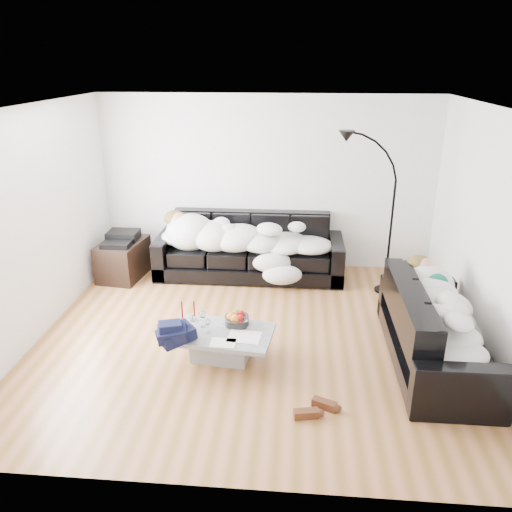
# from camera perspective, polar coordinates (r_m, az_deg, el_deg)

# --- Properties ---
(ground) EXTENTS (5.00, 5.00, 0.00)m
(ground) POSITION_cam_1_polar(r_m,az_deg,el_deg) (5.97, -0.25, -9.13)
(ground) COLOR brown
(ground) RESTS_ON ground
(wall_back) EXTENTS (5.00, 0.02, 2.60)m
(wall_back) POSITION_cam_1_polar(r_m,az_deg,el_deg) (7.58, 1.27, 8.26)
(wall_back) COLOR silver
(wall_back) RESTS_ON ground
(wall_left) EXTENTS (0.02, 4.50, 2.60)m
(wall_left) POSITION_cam_1_polar(r_m,az_deg,el_deg) (6.16, -24.16, 3.17)
(wall_left) COLOR silver
(wall_left) RESTS_ON ground
(wall_right) EXTENTS (0.02, 4.50, 2.60)m
(wall_right) POSITION_cam_1_polar(r_m,az_deg,el_deg) (5.77, 25.31, 1.82)
(wall_right) COLOR silver
(wall_right) RESTS_ON ground
(ceiling) EXTENTS (5.00, 5.00, 0.00)m
(ceiling) POSITION_cam_1_polar(r_m,az_deg,el_deg) (5.15, -0.30, 16.59)
(ceiling) COLOR white
(ceiling) RESTS_ON ground
(sofa_back) EXTENTS (2.76, 0.95, 0.90)m
(sofa_back) POSITION_cam_1_polar(r_m,az_deg,el_deg) (7.41, -0.75, 1.08)
(sofa_back) COLOR black
(sofa_back) RESTS_ON ground
(sofa_right) EXTENTS (0.89, 2.08, 0.84)m
(sofa_right) POSITION_cam_1_polar(r_m,az_deg,el_deg) (5.65, 19.95, -7.55)
(sofa_right) COLOR black
(sofa_right) RESTS_ON ground
(sleeper_back) EXTENTS (2.33, 0.81, 0.47)m
(sleeper_back) POSITION_cam_1_polar(r_m,az_deg,el_deg) (7.29, -0.80, 2.44)
(sleeper_back) COLOR white
(sleeper_back) RESTS_ON sofa_back
(sleeper_right) EXTENTS (0.75, 1.78, 0.43)m
(sleeper_right) POSITION_cam_1_polar(r_m,az_deg,el_deg) (5.55, 20.24, -5.58)
(sleeper_right) COLOR white
(sleeper_right) RESTS_ON sofa_right
(teal_cushion) EXTENTS (0.42, 0.38, 0.20)m
(teal_cushion) POSITION_cam_1_polar(r_m,az_deg,el_deg) (6.07, 18.33, -2.13)
(teal_cushion) COLOR #0C593F
(teal_cushion) RESTS_ON sofa_right
(coffee_table) EXTENTS (1.17, 0.77, 0.32)m
(coffee_table) POSITION_cam_1_polar(r_m,az_deg,el_deg) (5.51, -4.05, -10.09)
(coffee_table) COLOR #939699
(coffee_table) RESTS_ON ground
(fruit_bowl) EXTENTS (0.28, 0.28, 0.16)m
(fruit_bowl) POSITION_cam_1_polar(r_m,az_deg,el_deg) (5.51, -2.20, -7.10)
(fruit_bowl) COLOR white
(fruit_bowl) RESTS_ON coffee_table
(wine_glass_a) EXTENTS (0.08, 0.08, 0.19)m
(wine_glass_a) POSITION_cam_1_polar(r_m,az_deg,el_deg) (5.49, -6.10, -7.19)
(wine_glass_a) COLOR white
(wine_glass_a) RESTS_ON coffee_table
(wine_glass_b) EXTENTS (0.09, 0.09, 0.17)m
(wine_glass_b) POSITION_cam_1_polar(r_m,az_deg,el_deg) (5.46, -7.19, -7.56)
(wine_glass_b) COLOR white
(wine_glass_b) RESTS_ON coffee_table
(wine_glass_c) EXTENTS (0.09, 0.09, 0.17)m
(wine_glass_c) POSITION_cam_1_polar(r_m,az_deg,el_deg) (5.38, -5.49, -7.95)
(wine_glass_c) COLOR white
(wine_glass_c) RESTS_ON coffee_table
(candle_left) EXTENTS (0.06, 0.06, 0.26)m
(candle_left) POSITION_cam_1_polar(r_m,az_deg,el_deg) (5.59, -8.44, -6.36)
(candle_left) COLOR maroon
(candle_left) RESTS_ON coffee_table
(candle_right) EXTENTS (0.05, 0.05, 0.23)m
(candle_right) POSITION_cam_1_polar(r_m,az_deg,el_deg) (5.63, -7.08, -6.23)
(candle_right) COLOR maroon
(candle_right) RESTS_ON coffee_table
(newspaper_a) EXTENTS (0.37, 0.29, 0.01)m
(newspaper_a) POSITION_cam_1_polar(r_m,az_deg,el_deg) (5.31, -1.35, -9.19)
(newspaper_a) COLOR silver
(newspaper_a) RESTS_ON coffee_table
(newspaper_b) EXTENTS (0.26, 0.19, 0.01)m
(newspaper_b) POSITION_cam_1_polar(r_m,az_deg,el_deg) (5.22, -3.79, -9.84)
(newspaper_b) COLOR silver
(newspaper_b) RESTS_ON coffee_table
(navy_jacket) EXTENTS (0.48, 0.45, 0.19)m
(navy_jacket) POSITION_cam_1_polar(r_m,az_deg,el_deg) (5.24, -9.35, -7.88)
(navy_jacket) COLOR black
(navy_jacket) RESTS_ON coffee_table
(shoes) EXTENTS (0.39, 0.29, 0.09)m
(shoes) POSITION_cam_1_polar(r_m,az_deg,el_deg) (4.84, 6.74, -16.96)
(shoes) COLOR #472311
(shoes) RESTS_ON ground
(av_cabinet) EXTENTS (0.65, 0.87, 0.55)m
(av_cabinet) POSITION_cam_1_polar(r_m,az_deg,el_deg) (7.67, -14.92, -0.35)
(av_cabinet) COLOR black
(av_cabinet) RESTS_ON ground
(stereo) EXTENTS (0.44, 0.34, 0.13)m
(stereo) POSITION_cam_1_polar(r_m,az_deg,el_deg) (7.55, -15.16, 2.06)
(stereo) COLOR black
(stereo) RESTS_ON av_cabinet
(floor_lamp) EXTENTS (0.76, 0.55, 1.95)m
(floor_lamp) POSITION_cam_1_polar(r_m,az_deg,el_deg) (6.94, 15.19, 3.44)
(floor_lamp) COLOR black
(floor_lamp) RESTS_ON ground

